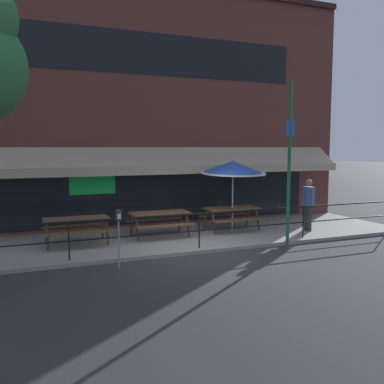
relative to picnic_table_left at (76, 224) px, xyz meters
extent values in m
plane|color=#2D2D30|center=(3.06, -1.95, -0.71)|extent=(120.00, 120.00, 0.00)
cube|color=gray|center=(3.06, 0.05, -0.66)|extent=(15.00, 4.00, 0.10)
cube|color=brown|center=(3.06, 2.30, 3.46)|extent=(15.00, 0.50, 8.33)
cube|color=black|center=(3.06, 2.04, 5.29)|extent=(10.50, 0.02, 1.40)
cube|color=black|center=(3.06, 2.04, 0.64)|extent=(12.00, 0.02, 2.30)
cube|color=#19D84C|center=(0.81, 2.02, 0.94)|extent=(1.50, 0.02, 0.70)
cube|color=tan|center=(3.06, 1.50, 1.79)|extent=(13.80, 0.92, 0.70)
cube|color=tan|center=(3.06, 0.99, 1.39)|extent=(13.80, 0.08, 0.28)
cube|color=black|center=(7.18, 1.91, 1.32)|extent=(0.04, 0.28, 0.04)
cube|color=black|center=(7.18, 1.77, 1.14)|extent=(0.18, 0.18, 0.28)
cube|color=beige|center=(7.18, 1.77, 1.14)|extent=(0.13, 0.19, 0.20)
cylinder|color=black|center=(-0.39, -1.65, -0.13)|extent=(0.04, 0.04, 0.95)
cylinder|color=black|center=(3.06, -1.65, -0.13)|extent=(0.04, 0.04, 0.95)
cylinder|color=black|center=(6.51, -1.65, -0.13)|extent=(0.04, 0.04, 0.95)
cube|color=black|center=(3.06, -1.65, 0.34)|extent=(13.80, 0.04, 0.04)
cube|color=black|center=(3.06, -1.65, -0.13)|extent=(13.80, 0.03, 0.03)
cube|color=brown|center=(0.00, 0.00, 0.13)|extent=(1.80, 0.80, 0.05)
cube|color=brown|center=(0.00, -0.58, -0.17)|extent=(1.80, 0.26, 0.04)
cube|color=brown|center=(0.00, 0.58, -0.17)|extent=(1.80, 0.26, 0.04)
cylinder|color=#48311E|center=(0.80, -0.32, -0.24)|extent=(0.07, 0.30, 0.73)
cylinder|color=#48311E|center=(0.80, 0.32, -0.24)|extent=(0.07, 0.30, 0.73)
cylinder|color=#48311E|center=(-0.80, -0.32, -0.24)|extent=(0.07, 0.30, 0.73)
cylinder|color=#48311E|center=(-0.80, 0.32, -0.24)|extent=(0.07, 0.30, 0.73)
cube|color=brown|center=(2.51, 0.15, 0.13)|extent=(1.80, 0.80, 0.05)
cube|color=brown|center=(2.51, -0.43, -0.17)|extent=(1.80, 0.26, 0.04)
cube|color=brown|center=(2.51, 0.73, -0.17)|extent=(1.80, 0.26, 0.04)
cylinder|color=#48311E|center=(3.31, -0.16, -0.24)|extent=(0.07, 0.30, 0.73)
cylinder|color=#48311E|center=(3.31, 0.47, -0.24)|extent=(0.07, 0.30, 0.73)
cylinder|color=#48311E|center=(1.71, -0.16, -0.24)|extent=(0.07, 0.30, 0.73)
cylinder|color=#48311E|center=(1.71, 0.47, -0.24)|extent=(0.07, 0.30, 0.73)
cube|color=brown|center=(5.03, 0.21, 0.13)|extent=(1.80, 0.80, 0.05)
cube|color=brown|center=(5.03, -0.37, -0.17)|extent=(1.80, 0.26, 0.04)
cube|color=brown|center=(5.03, 0.79, -0.17)|extent=(1.80, 0.26, 0.04)
cylinder|color=#48311E|center=(5.83, -0.11, -0.24)|extent=(0.07, 0.30, 0.73)
cylinder|color=#48311E|center=(5.83, 0.53, -0.24)|extent=(0.07, 0.30, 0.73)
cylinder|color=#48311E|center=(4.23, -0.11, -0.24)|extent=(0.07, 0.30, 0.73)
cylinder|color=#48311E|center=(4.23, 0.53, -0.24)|extent=(0.07, 0.30, 0.73)
cylinder|color=#B7B2A8|center=(5.03, 0.15, 0.54)|extent=(0.04, 0.04, 2.30)
cone|color=#2D56B7|center=(5.03, 0.15, 1.49)|extent=(2.10, 2.11, 0.48)
cylinder|color=white|center=(5.03, 0.15, 1.30)|extent=(2.14, 2.14, 0.12)
sphere|color=#B7B2A8|center=(5.03, 0.15, 1.73)|extent=(0.07, 0.07, 0.07)
cylinder|color=#333338|center=(7.32, -0.90, -0.18)|extent=(0.15, 0.15, 0.86)
cylinder|color=#333338|center=(7.35, -0.70, -0.18)|extent=(0.15, 0.15, 0.86)
cube|color=#4C709E|center=(7.34, -0.80, 0.55)|extent=(0.30, 0.43, 0.60)
cylinder|color=#4C709E|center=(7.30, -1.05, 0.52)|extent=(0.10, 0.10, 0.54)
cylinder|color=#4C709E|center=(7.38, -0.54, 0.52)|extent=(0.10, 0.10, 0.54)
sphere|color=#9E7051|center=(7.34, -0.80, 0.99)|extent=(0.22, 0.22, 0.22)
cylinder|color=gray|center=(0.64, -2.49, -0.13)|extent=(0.04, 0.04, 1.15)
cylinder|color=#2D2D33|center=(0.64, -2.49, 0.54)|extent=(0.15, 0.15, 0.20)
sphere|color=#2D2D33|center=(0.64, -2.49, 0.64)|extent=(0.14, 0.14, 0.14)
cube|color=silver|center=(0.64, -2.57, 0.55)|extent=(0.08, 0.01, 0.13)
cylinder|color=#1E6033|center=(5.42, -2.40, 1.63)|extent=(0.09, 0.09, 4.66)
cube|color=blue|center=(5.42, -2.42, 2.65)|extent=(0.28, 0.02, 0.40)
camera|label=1|loc=(-1.52, -12.21, 2.15)|focal=40.00mm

